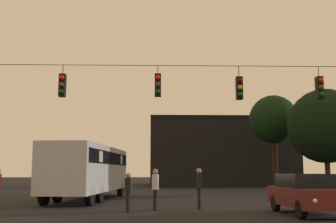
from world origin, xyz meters
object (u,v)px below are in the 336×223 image
Objects in this scene: city_bus at (90,167)px; tree_behind_building at (325,126)px; pedestrian_near_bus at (155,187)px; pedestrian_crossing_center at (128,190)px; tree_left_silhouette at (273,120)px; pedestrian_trailing at (199,186)px; car_near_right at (307,193)px.

city_bus is 1.42× the size of tree_behind_building.
pedestrian_near_bus is at bearing -134.05° from tree_behind_building.
city_bus reaches higher than pedestrian_crossing_center.
pedestrian_trailing is at bearing -114.67° from tree_left_silhouette.
city_bus is 7.62m from pedestrian_near_bus.
pedestrian_crossing_center is (2.77, -7.56, -1.00)m from city_bus.
tree_behind_building reaches higher than pedestrian_crossing_center.
city_bus is at bearing 138.39° from car_near_right.
car_near_right is 4.47m from pedestrian_trailing.
city_bus reaches higher than pedestrian_near_bus.
car_near_right is at bearing -41.61° from city_bus.
tree_left_silhouette is (10.55, 19.12, 5.23)m from pedestrian_near_bus.
city_bus reaches higher than pedestrian_trailing.
car_near_right is 2.51× the size of pedestrian_trailing.
tree_left_silhouette reaches higher than car_near_right.
car_near_right is 2.82× the size of pedestrian_crossing_center.
pedestrian_near_bus reaches higher than pedestrian_crossing_center.
city_bus is 6.51× the size of pedestrian_near_bus.
car_near_right is 17.36m from tree_behind_building.
pedestrian_near_bus is 0.99× the size of pedestrian_trailing.
pedestrian_near_bus is (-5.75, 1.98, 0.18)m from car_near_right.
city_bus is 18.28m from tree_behind_building.
car_near_right is at bearing -7.92° from pedestrian_crossing_center.
pedestrian_trailing is at bearing 7.85° from pedestrian_near_bus.
tree_left_silhouette reaches higher than pedestrian_near_bus.
city_bus is at bearing 120.43° from pedestrian_near_bus.
tree_left_silhouette is (14.38, 12.59, 4.34)m from city_bus.
tree_behind_building is (7.11, 15.27, 4.23)m from car_near_right.
tree_behind_building is (10.97, 13.03, 4.03)m from pedestrian_trailing.
car_near_right is at bearing -114.95° from tree_behind_building.
pedestrian_trailing is at bearing -130.09° from tree_behind_building.
pedestrian_trailing is (5.72, -6.27, -0.88)m from city_bus.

